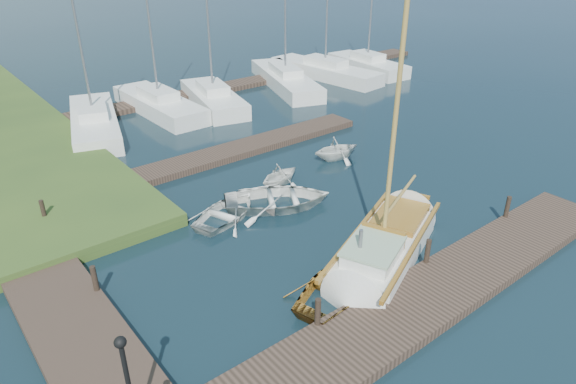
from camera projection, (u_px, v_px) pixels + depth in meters
ground at (288, 221)px, 18.69m from camera, size 160.00×160.00×0.00m
near_dock at (420, 301)px, 14.45m from camera, size 18.00×2.20×0.30m
left_dock at (41, 274)px, 15.58m from camera, size 2.20×18.00×0.30m
far_dock at (236, 150)px, 24.25m from camera, size 14.00×1.60×0.30m
pontoon at (257, 81)px, 35.28m from camera, size 30.00×1.60×0.30m
mooring_post_1 at (318, 312)px, 13.23m from camera, size 0.16×0.16×0.80m
mooring_post_2 at (428, 251)px, 15.72m from camera, size 0.16×0.16×0.80m
mooring_post_3 at (507, 207)px, 18.22m from camera, size 0.16×0.16×0.80m
mooring_post_4 at (95, 278)px, 14.49m from camera, size 0.16×0.16×0.80m
mooring_post_5 at (43, 211)px, 17.97m from camera, size 0.16×0.16×0.80m
lamp_post at (126, 371)px, 9.93m from camera, size 0.24×0.24×2.44m
sailboat at (386, 246)px, 16.59m from camera, size 7.34×4.62×9.83m
dinghy at (341, 282)px, 14.86m from camera, size 4.12×3.43×0.74m
tender_a at (227, 210)px, 18.81m from camera, size 3.71×3.22×0.64m
tender_b at (280, 173)px, 21.14m from camera, size 2.28×2.06×1.06m
tender_c at (278, 197)px, 19.50m from camera, size 4.94×4.49×0.84m
tender_d at (337, 147)px, 23.48m from camera, size 2.59×2.35×1.18m
marina_boat_0 at (94, 121)px, 26.75m from camera, size 4.46×8.34×10.17m
marina_boat_1 at (159, 103)px, 29.46m from camera, size 2.34×7.76×11.52m
marina_boat_2 at (213, 97)px, 30.49m from camera, size 3.78×7.24×10.70m
marina_boat_4 at (285, 78)px, 34.33m from camera, size 5.09×9.27×9.54m
marina_boat_5 at (325, 70)px, 36.44m from camera, size 3.18×9.04×9.92m
marina_boat_6 at (367, 64)px, 37.94m from camera, size 2.76×6.96×10.25m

